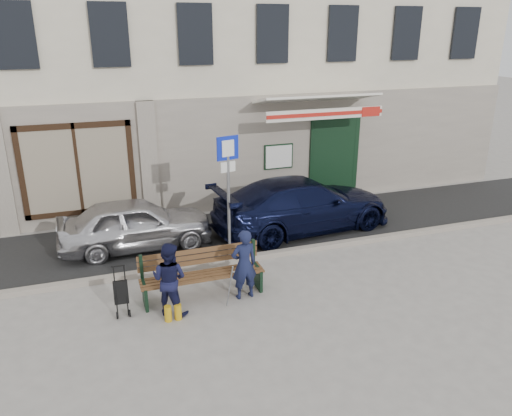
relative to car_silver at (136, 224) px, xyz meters
name	(u,v)px	position (x,y,z in m)	size (l,w,h in m)	color
ground	(259,293)	(2.03, -3.05, -0.61)	(80.00, 80.00, 0.00)	#9E9991
asphalt_lane	(219,235)	(2.03, 0.05, -0.60)	(60.00, 3.20, 0.01)	#282828
curb	(237,259)	(2.03, -1.55, -0.55)	(60.00, 0.18, 0.12)	#9E9384
building	(171,27)	(2.03, 5.41, 4.37)	(20.00, 8.27, 10.00)	beige
car_silver	(136,224)	(0.00, 0.00, 0.00)	(1.44, 3.57, 1.22)	silver
car_navy	(303,204)	(4.20, -0.23, 0.08)	(1.93, 4.74, 1.37)	black
parking_sign	(228,177)	(1.95, -1.20, 1.28)	(0.51, 0.15, 2.80)	gray
bench	(200,275)	(0.91, -2.77, -0.15)	(2.40, 1.17, 0.98)	brown
man	(244,264)	(1.70, -3.08, 0.10)	(0.51, 0.34, 1.41)	#151A3A
woman	(169,279)	(0.25, -3.18, 0.09)	(0.68, 0.53, 1.40)	#131535
stroller	(121,293)	(-0.60, -2.89, -0.21)	(0.27, 0.38, 0.91)	black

